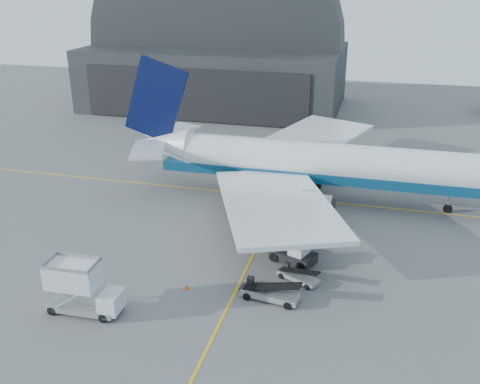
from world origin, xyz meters
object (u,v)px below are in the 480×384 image
(catering_truck, at_px, (81,288))
(belt_loader_b, at_px, (298,276))
(airliner, at_px, (310,163))
(pushback_tug, at_px, (294,255))
(belt_loader_a, at_px, (270,293))

(catering_truck, height_order, belt_loader_b, catering_truck)
(airliner, bearing_deg, belt_loader_b, -84.80)
(catering_truck, distance_m, pushback_tug, 19.73)
(airliner, bearing_deg, catering_truck, -117.25)
(pushback_tug, height_order, belt_loader_a, belt_loader_a)
(airliner, distance_m, catering_truck, 31.65)
(airliner, bearing_deg, pushback_tug, -86.83)
(catering_truck, distance_m, belt_loader_b, 18.60)
(belt_loader_a, bearing_deg, airliner, 96.95)
(belt_loader_b, bearing_deg, belt_loader_a, -91.58)
(pushback_tug, distance_m, belt_loader_b, 3.45)
(airliner, relative_size, belt_loader_b, 11.57)
(pushback_tug, bearing_deg, belt_loader_a, -76.97)
(belt_loader_a, xyz_separation_m, belt_loader_b, (1.85, 3.50, -0.13))
(belt_loader_a, distance_m, belt_loader_b, 3.96)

